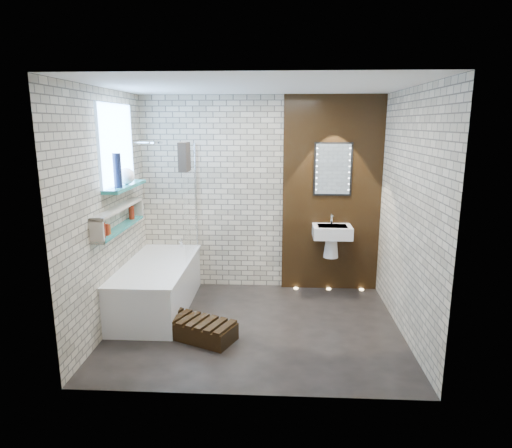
# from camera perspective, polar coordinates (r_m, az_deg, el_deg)

# --- Properties ---
(ground) EXTENTS (3.20, 3.20, 0.00)m
(ground) POSITION_cam_1_polar(r_m,az_deg,el_deg) (5.14, -0.09, -12.99)
(ground) COLOR black
(ground) RESTS_ON ground
(room_shell) EXTENTS (3.24, 3.20, 2.60)m
(room_shell) POSITION_cam_1_polar(r_m,az_deg,el_deg) (4.72, -0.09, 1.37)
(room_shell) COLOR gray
(room_shell) RESTS_ON ground
(walnut_panel) EXTENTS (1.30, 0.06, 2.60)m
(walnut_panel) POSITION_cam_1_polar(r_m,az_deg,el_deg) (6.00, 9.67, 3.65)
(walnut_panel) COLOR black
(walnut_panel) RESTS_ON ground
(clerestory_window) EXTENTS (0.18, 1.00, 0.94)m
(clerestory_window) POSITION_cam_1_polar(r_m,az_deg,el_deg) (5.30, -17.27, 8.62)
(clerestory_window) COLOR #7FADE0
(clerestory_window) RESTS_ON room_shell
(display_niche) EXTENTS (0.14, 1.30, 0.26)m
(display_niche) POSITION_cam_1_polar(r_m,az_deg,el_deg) (5.19, -17.11, 0.73)
(display_niche) COLOR #227D79
(display_niche) RESTS_ON room_shell
(bathtub) EXTENTS (0.79, 1.74, 0.70)m
(bathtub) POSITION_cam_1_polar(r_m,az_deg,el_deg) (5.63, -12.51, -7.73)
(bathtub) COLOR white
(bathtub) RESTS_ON ground
(bath_screen) EXTENTS (0.01, 0.78, 1.40)m
(bath_screen) POSITION_cam_1_polar(r_m,az_deg,el_deg) (5.70, -8.38, 3.02)
(bath_screen) COLOR white
(bath_screen) RESTS_ON bathtub
(towel) EXTENTS (0.10, 0.26, 0.34)m
(towel) POSITION_cam_1_polar(r_m,az_deg,el_deg) (5.35, -9.19, 8.51)
(towel) COLOR #292421
(towel) RESTS_ON bath_screen
(shower_head) EXTENTS (0.18, 0.18, 0.02)m
(shower_head) POSITION_cam_1_polar(r_m,az_deg,el_deg) (5.79, -12.75, 10.16)
(shower_head) COLOR silver
(shower_head) RESTS_ON room_shell
(washbasin) EXTENTS (0.50, 0.36, 0.58)m
(washbasin) POSITION_cam_1_polar(r_m,az_deg,el_deg) (5.92, 9.70, -1.54)
(washbasin) COLOR white
(washbasin) RESTS_ON walnut_panel
(led_mirror) EXTENTS (0.50, 0.02, 0.70)m
(led_mirror) POSITION_cam_1_polar(r_m,az_deg,el_deg) (5.92, 9.84, 6.94)
(led_mirror) COLOR black
(led_mirror) RESTS_ON walnut_panel
(walnut_step) EXTENTS (0.88, 0.66, 0.18)m
(walnut_step) POSITION_cam_1_polar(r_m,az_deg,el_deg) (4.90, -7.51, -13.30)
(walnut_step) COLOR black
(walnut_step) RESTS_ON ground
(niche_bottles) EXTENTS (0.07, 0.95, 0.16)m
(niche_bottles) POSITION_cam_1_polar(r_m,az_deg,el_deg) (5.14, -17.35, 0.26)
(niche_bottles) COLOR #AA471A
(niche_bottles) RESTS_ON display_niche
(sill_vases) EXTENTS (0.19, 0.41, 0.37)m
(sill_vases) POSITION_cam_1_polar(r_m,az_deg,el_deg) (5.24, -16.61, 6.11)
(sill_vases) COLOR white
(sill_vases) RESTS_ON clerestory_window
(floor_uplights) EXTENTS (0.96, 0.06, 0.01)m
(floor_uplights) POSITION_cam_1_polar(r_m,az_deg,el_deg) (6.27, 9.30, -8.21)
(floor_uplights) COLOR #FFD899
(floor_uplights) RESTS_ON ground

